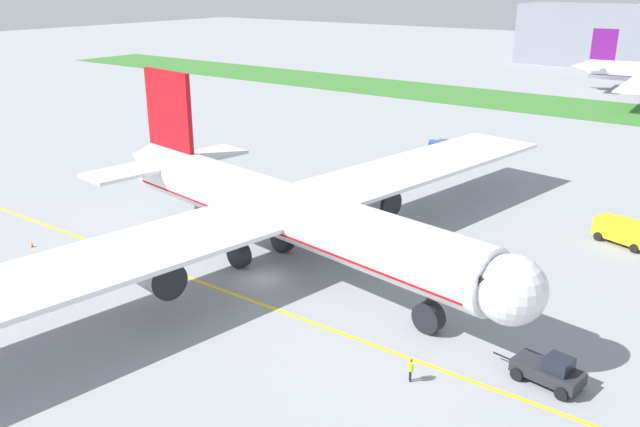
# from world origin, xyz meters

# --- Properties ---
(ground_plane) EXTENTS (600.00, 600.00, 0.00)m
(ground_plane) POSITION_xyz_m (0.00, 0.00, 0.00)
(ground_plane) COLOR gray
(ground_plane) RESTS_ON ground
(apron_taxi_line) EXTENTS (280.00, 0.36, 0.01)m
(apron_taxi_line) POSITION_xyz_m (0.00, -3.90, 0.00)
(apron_taxi_line) COLOR yellow
(apron_taxi_line) RESTS_ON ground
(grass_median_strip) EXTENTS (320.00, 24.00, 0.10)m
(grass_median_strip) POSITION_xyz_m (0.00, 101.93, 0.05)
(grass_median_strip) COLOR #38722D
(grass_median_strip) RESTS_ON ground
(airliner_foreground) EXTENTS (51.87, 83.20, 16.62)m
(airliner_foreground) POSITION_xyz_m (-0.51, 2.94, 5.64)
(airliner_foreground) COLOR white
(airliner_foreground) RESTS_ON ground
(pushback_tug) EXTENTS (6.44, 3.07, 2.20)m
(pushback_tug) POSITION_xyz_m (26.25, -1.14, 1.01)
(pushback_tug) COLOR #26262B
(pushback_tug) RESTS_ON ground
(ground_crew_wingwalker_port) EXTENTS (0.49, 0.51, 1.74)m
(ground_crew_wingwalker_port) POSITION_xyz_m (18.68, -6.36, 1.06)
(ground_crew_wingwalker_port) COLOR black
(ground_crew_wingwalker_port) RESTS_ON ground
(traffic_cone_port_wing) EXTENTS (0.36, 0.36, 0.58)m
(traffic_cone_port_wing) POSITION_xyz_m (-23.66, -8.28, 0.28)
(traffic_cone_port_wing) COLOR #F2590C
(traffic_cone_port_wing) RESTS_ON ground
(service_truck_baggage_loader) EXTENTS (6.21, 4.45, 2.51)m
(service_truck_baggage_loader) POSITION_xyz_m (-6.29, 49.19, 1.43)
(service_truck_baggage_loader) COLOR #33478C
(service_truck_baggage_loader) RESTS_ON ground
(service_truck_fuel_bowser) EXTENTS (6.39, 4.10, 2.52)m
(service_truck_fuel_bowser) POSITION_xyz_m (23.93, 28.13, 1.43)
(service_truck_fuel_bowser) COLOR yellow
(service_truck_fuel_bowser) RESTS_ON ground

